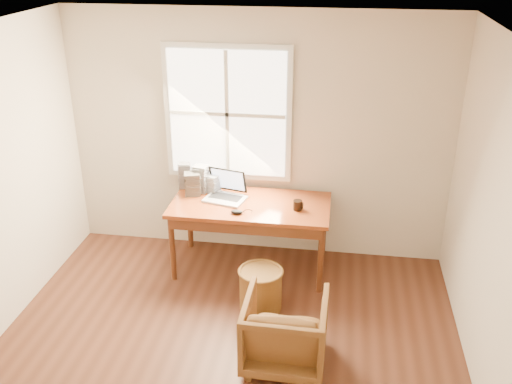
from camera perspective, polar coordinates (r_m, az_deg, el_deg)
room_shell at (r=4.06m, az=-4.59°, el=-3.82°), size 4.04×4.54×2.64m
desk at (r=5.75m, az=-0.56°, el=-1.32°), size 1.60×0.80×0.04m
armchair at (r=4.74m, az=2.92°, el=-13.70°), size 0.67×0.69×0.62m
wicker_stool at (r=5.41m, az=0.47°, el=-9.70°), size 0.40×0.40×0.40m
laptop at (r=5.75m, az=-3.16°, el=0.63°), size 0.52×0.54×0.32m
mouse at (r=5.53m, az=-1.94°, el=-2.00°), size 0.12×0.07×0.04m
coffee_mug at (r=5.61m, az=4.18°, el=-1.32°), size 0.10×0.10×0.10m
cd_stack_a at (r=5.98m, az=-5.53°, el=1.36°), size 0.17×0.16×0.29m
cd_stack_b at (r=5.93m, az=-6.33°, el=0.83°), size 0.19×0.17×0.24m
cd_stack_c at (r=6.09m, az=-7.13°, el=1.66°), size 0.15×0.13×0.28m
cd_stack_d at (r=5.99m, az=-4.46°, el=0.91°), size 0.19×0.18×0.19m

